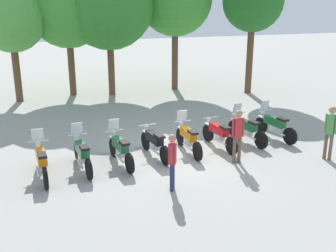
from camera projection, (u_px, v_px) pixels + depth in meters
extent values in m
plane|color=#9E9B93|center=(173.00, 155.00, 13.85)|extent=(80.00, 80.00, 0.00)
cylinder|color=black|center=(40.00, 159.00, 12.70)|extent=(0.15, 0.65, 0.64)
cylinder|color=black|center=(46.00, 178.00, 11.34)|extent=(0.15, 0.65, 0.64)
cube|color=silver|center=(39.00, 149.00, 12.60)|extent=(0.15, 0.37, 0.04)
cube|color=orange|center=(41.00, 156.00, 11.96)|extent=(0.33, 0.97, 0.30)
cube|color=silver|center=(42.00, 165.00, 12.00)|extent=(0.25, 0.42, 0.24)
cube|color=black|center=(42.00, 155.00, 11.55)|extent=(0.27, 0.46, 0.08)
cylinder|color=silver|center=(39.00, 150.00, 12.53)|extent=(0.07, 0.23, 0.64)
cylinder|color=silver|center=(38.00, 141.00, 12.35)|extent=(0.62, 0.08, 0.04)
sphere|color=silver|center=(38.00, 143.00, 12.50)|extent=(0.17, 0.17, 0.16)
cylinder|color=silver|center=(38.00, 172.00, 11.69)|extent=(0.12, 0.70, 0.07)
cube|color=silver|center=(37.00, 134.00, 12.34)|extent=(0.37, 0.16, 0.39)
cylinder|color=black|center=(78.00, 152.00, 13.28)|extent=(0.17, 0.65, 0.64)
cylinder|color=black|center=(89.00, 169.00, 11.93)|extent=(0.17, 0.65, 0.64)
cube|color=silver|center=(77.00, 142.00, 13.17)|extent=(0.16, 0.37, 0.04)
cube|color=#1E6033|center=(82.00, 149.00, 12.54)|extent=(0.36, 0.97, 0.30)
cube|color=silver|center=(83.00, 158.00, 12.58)|extent=(0.26, 0.42, 0.24)
cube|color=black|center=(84.00, 147.00, 12.14)|extent=(0.28, 0.46, 0.08)
cylinder|color=silver|center=(78.00, 144.00, 13.10)|extent=(0.07, 0.23, 0.64)
cylinder|color=silver|center=(77.00, 135.00, 12.92)|extent=(0.62, 0.10, 0.04)
sphere|color=silver|center=(77.00, 137.00, 13.07)|extent=(0.18, 0.18, 0.16)
cylinder|color=silver|center=(80.00, 164.00, 12.27)|extent=(0.14, 0.70, 0.07)
cube|color=silver|center=(77.00, 128.00, 12.91)|extent=(0.37, 0.17, 0.39)
cylinder|color=black|center=(113.00, 147.00, 13.68)|extent=(0.18, 0.65, 0.64)
cylinder|color=black|center=(130.00, 163.00, 12.35)|extent=(0.18, 0.65, 0.64)
cube|color=silver|center=(113.00, 138.00, 13.57)|extent=(0.17, 0.37, 0.04)
cube|color=#1E6033|center=(120.00, 144.00, 12.95)|extent=(0.38, 0.98, 0.30)
cube|color=silver|center=(121.00, 153.00, 12.99)|extent=(0.27, 0.43, 0.24)
cube|color=black|center=(124.00, 143.00, 12.55)|extent=(0.30, 0.47, 0.08)
cylinder|color=silver|center=(114.00, 139.00, 13.50)|extent=(0.08, 0.23, 0.64)
cylinder|color=silver|center=(114.00, 131.00, 13.32)|extent=(0.62, 0.12, 0.04)
sphere|color=silver|center=(113.00, 133.00, 13.47)|extent=(0.18, 0.18, 0.16)
cylinder|color=silver|center=(119.00, 158.00, 12.68)|extent=(0.16, 0.70, 0.07)
cube|color=silver|center=(114.00, 124.00, 13.32)|extent=(0.37, 0.18, 0.39)
cylinder|color=black|center=(146.00, 141.00, 14.28)|extent=(0.19, 0.65, 0.64)
cylinder|color=black|center=(165.00, 156.00, 12.96)|extent=(0.19, 0.65, 0.64)
cube|color=silver|center=(146.00, 132.00, 14.18)|extent=(0.17, 0.37, 0.04)
cube|color=black|center=(154.00, 138.00, 13.55)|extent=(0.39, 0.98, 0.30)
cube|color=silver|center=(155.00, 146.00, 13.59)|extent=(0.27, 0.43, 0.24)
cube|color=black|center=(159.00, 136.00, 13.15)|extent=(0.30, 0.47, 0.08)
cylinder|color=silver|center=(147.00, 133.00, 14.11)|extent=(0.08, 0.23, 0.64)
cylinder|color=silver|center=(148.00, 125.00, 13.93)|extent=(0.62, 0.12, 0.04)
sphere|color=silver|center=(146.00, 127.00, 14.08)|extent=(0.18, 0.18, 0.16)
cylinder|color=silver|center=(154.00, 151.00, 13.29)|extent=(0.17, 0.70, 0.07)
cylinder|color=black|center=(180.00, 137.00, 14.70)|extent=(0.12, 0.64, 0.64)
cylinder|color=black|center=(198.00, 151.00, 13.31)|extent=(0.12, 0.64, 0.64)
cube|color=silver|center=(181.00, 128.00, 14.60)|extent=(0.13, 0.36, 0.04)
cube|color=orange|center=(188.00, 134.00, 13.94)|extent=(0.28, 0.96, 0.30)
cube|color=silver|center=(189.00, 142.00, 13.98)|extent=(0.23, 0.41, 0.24)
cube|color=black|center=(193.00, 132.00, 13.53)|extent=(0.25, 0.45, 0.08)
cylinder|color=silver|center=(181.00, 129.00, 14.52)|extent=(0.06, 0.23, 0.64)
cylinder|color=silver|center=(182.00, 121.00, 14.34)|extent=(0.62, 0.05, 0.04)
sphere|color=silver|center=(181.00, 123.00, 14.49)|extent=(0.16, 0.16, 0.16)
cylinder|color=silver|center=(188.00, 147.00, 13.68)|extent=(0.09, 0.70, 0.07)
cube|color=silver|center=(182.00, 115.00, 14.33)|extent=(0.36, 0.14, 0.39)
cylinder|color=black|center=(208.00, 133.00, 15.14)|extent=(0.18, 0.65, 0.64)
cylinder|color=black|center=(231.00, 146.00, 13.81)|extent=(0.18, 0.65, 0.64)
cube|color=silver|center=(208.00, 124.00, 15.04)|extent=(0.17, 0.37, 0.04)
cube|color=red|center=(219.00, 129.00, 14.41)|extent=(0.38, 0.98, 0.30)
cube|color=silver|center=(219.00, 137.00, 14.45)|extent=(0.27, 0.43, 0.24)
cube|color=black|center=(225.00, 127.00, 14.01)|extent=(0.30, 0.47, 0.08)
cylinder|color=silver|center=(209.00, 125.00, 14.97)|extent=(0.08, 0.23, 0.64)
cylinder|color=silver|center=(211.00, 117.00, 14.79)|extent=(0.62, 0.12, 0.04)
sphere|color=silver|center=(209.00, 120.00, 14.94)|extent=(0.18, 0.18, 0.16)
cylinder|color=silver|center=(220.00, 142.00, 14.15)|extent=(0.16, 0.70, 0.07)
cylinder|color=black|center=(234.00, 128.00, 15.65)|extent=(0.22, 0.65, 0.64)
cylinder|color=black|center=(261.00, 140.00, 14.36)|extent=(0.22, 0.65, 0.64)
cube|color=silver|center=(235.00, 120.00, 15.55)|extent=(0.18, 0.38, 0.04)
cube|color=#1E6033|center=(247.00, 125.00, 14.94)|extent=(0.43, 0.98, 0.30)
cube|color=silver|center=(247.00, 132.00, 14.98)|extent=(0.29, 0.43, 0.24)
cube|color=black|center=(254.00, 123.00, 14.55)|extent=(0.32, 0.48, 0.08)
cylinder|color=silver|center=(236.00, 121.00, 15.48)|extent=(0.09, 0.23, 0.64)
cylinder|color=silver|center=(238.00, 113.00, 15.30)|extent=(0.62, 0.15, 0.04)
sphere|color=silver|center=(236.00, 116.00, 15.45)|extent=(0.19, 0.19, 0.16)
cylinder|color=silver|center=(249.00, 137.00, 14.67)|extent=(0.20, 0.70, 0.07)
cube|color=silver|center=(237.00, 108.00, 15.29)|extent=(0.38, 0.20, 0.39)
cylinder|color=black|center=(261.00, 125.00, 16.05)|extent=(0.22, 0.65, 0.64)
cylinder|color=black|center=(290.00, 136.00, 14.76)|extent=(0.22, 0.65, 0.64)
cube|color=silver|center=(262.00, 117.00, 15.95)|extent=(0.19, 0.38, 0.04)
cube|color=#1E6033|center=(275.00, 121.00, 15.34)|extent=(0.44, 0.98, 0.30)
cube|color=silver|center=(275.00, 128.00, 15.38)|extent=(0.29, 0.43, 0.24)
cube|color=black|center=(283.00, 119.00, 14.95)|extent=(0.32, 0.48, 0.08)
cylinder|color=silver|center=(263.00, 118.00, 15.88)|extent=(0.09, 0.23, 0.64)
cylinder|color=silver|center=(265.00, 110.00, 15.70)|extent=(0.62, 0.16, 0.04)
sphere|color=silver|center=(263.00, 113.00, 15.85)|extent=(0.19, 0.19, 0.16)
cylinder|color=silver|center=(277.00, 133.00, 15.08)|extent=(0.20, 0.70, 0.07)
cube|color=silver|center=(265.00, 105.00, 15.69)|extent=(0.38, 0.20, 0.39)
cylinder|color=#232D4C|center=(173.00, 175.00, 11.33)|extent=(0.15, 0.15, 0.80)
cylinder|color=#232D4C|center=(172.00, 178.00, 11.17)|extent=(0.15, 0.15, 0.80)
cube|color=#B22D33|center=(172.00, 153.00, 11.04)|extent=(0.28, 0.29, 0.60)
cylinder|color=#B22D33|center=(173.00, 151.00, 11.18)|extent=(0.11, 0.11, 0.57)
cylinder|color=#B22D33|center=(171.00, 155.00, 10.88)|extent=(0.11, 0.11, 0.57)
sphere|color=#A87A5B|center=(172.00, 138.00, 10.91)|extent=(0.29, 0.29, 0.22)
cylinder|color=brown|center=(325.00, 146.00, 13.42)|extent=(0.15, 0.15, 0.89)
cylinder|color=brown|center=(331.00, 147.00, 13.31)|extent=(0.15, 0.15, 0.89)
cube|color=#4C8C47|center=(331.00, 124.00, 13.13)|extent=(0.29, 0.29, 0.67)
cylinder|color=#4C8C47|center=(326.00, 123.00, 13.22)|extent=(0.11, 0.11, 0.63)
cylinder|color=#4C8C47|center=(336.00, 125.00, 13.03)|extent=(0.11, 0.11, 0.63)
sphere|color=#A87A5B|center=(333.00, 110.00, 12.98)|extent=(0.33, 0.33, 0.24)
cylinder|color=brown|center=(234.00, 150.00, 13.09)|extent=(0.13, 0.13, 0.87)
cylinder|color=brown|center=(239.00, 150.00, 13.11)|extent=(0.13, 0.13, 0.87)
cube|color=#B22D33|center=(238.00, 128.00, 12.87)|extent=(0.25, 0.24, 0.65)
cylinder|color=#B22D33|center=(233.00, 128.00, 12.84)|extent=(0.09, 0.09, 0.62)
cylinder|color=#B22D33|center=(243.00, 127.00, 12.88)|extent=(0.09, 0.09, 0.62)
sphere|color=#A87A5B|center=(239.00, 114.00, 12.73)|extent=(0.28, 0.28, 0.24)
cylinder|color=brown|center=(17.00, 72.00, 20.58)|extent=(0.36, 0.36, 3.03)
sphere|color=#4C9E3D|center=(11.00, 18.00, 19.76)|extent=(3.38, 3.38, 3.38)
cylinder|color=brown|center=(72.00, 66.00, 22.03)|extent=(0.36, 0.36, 3.19)
sphere|color=#3D8E33|center=(67.00, 7.00, 21.10)|extent=(4.25, 4.25, 4.25)
cylinder|color=brown|center=(111.00, 66.00, 22.11)|extent=(0.36, 0.36, 3.16)
sphere|color=#2D7A28|center=(108.00, 4.00, 21.13)|extent=(4.79, 4.79, 4.79)
cylinder|color=brown|center=(175.00, 58.00, 23.32)|extent=(0.36, 0.36, 3.66)
cylinder|color=brown|center=(250.00, 59.00, 22.36)|extent=(0.36, 0.36, 3.84)
sphere|color=#236623|center=(253.00, 1.00, 21.44)|extent=(3.25, 3.25, 3.25)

